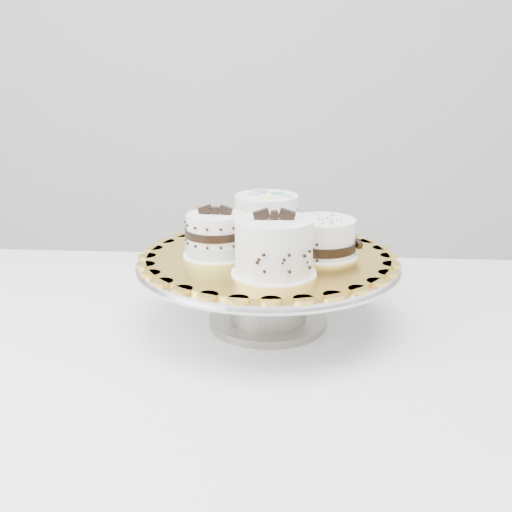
{
  "coord_description": "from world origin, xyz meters",
  "views": [
    {
      "loc": [
        0.11,
        -0.82,
        1.16
      ],
      "look_at": [
        0.11,
        0.14,
        0.86
      ],
      "focal_mm": 45.0,
      "sensor_mm": 36.0,
      "label": 1
    }
  ],
  "objects_px": {
    "table": "(254,381)",
    "cake_dots": "(267,217)",
    "cake_banded": "(216,236)",
    "cake_ribbon": "(323,238)",
    "cake_stand": "(268,280)",
    "cake_swirl": "(274,248)",
    "cake_board": "(268,257)"
  },
  "relations": [
    {
      "from": "table",
      "to": "cake_dots",
      "type": "height_order",
      "value": "cake_dots"
    },
    {
      "from": "cake_ribbon",
      "to": "cake_board",
      "type": "bearing_deg",
      "value": 162.68
    },
    {
      "from": "cake_stand",
      "to": "cake_swirl",
      "type": "height_order",
      "value": "cake_swirl"
    },
    {
      "from": "cake_dots",
      "to": "cake_banded",
      "type": "bearing_deg",
      "value": -151.88
    },
    {
      "from": "cake_board",
      "to": "table",
      "type": "bearing_deg",
      "value": -110.01
    },
    {
      "from": "cake_banded",
      "to": "cake_stand",
      "type": "bearing_deg",
      "value": 9.19
    },
    {
      "from": "cake_stand",
      "to": "cake_dots",
      "type": "bearing_deg",
      "value": 90.83
    },
    {
      "from": "table",
      "to": "cake_swirl",
      "type": "xyz_separation_m",
      "value": [
        0.03,
        -0.03,
        0.22
      ]
    },
    {
      "from": "cake_board",
      "to": "cake_ribbon",
      "type": "bearing_deg",
      "value": 0.52
    },
    {
      "from": "table",
      "to": "cake_dots",
      "type": "bearing_deg",
      "value": 86.26
    },
    {
      "from": "cake_swirl",
      "to": "cake_ribbon",
      "type": "xyz_separation_m",
      "value": [
        0.08,
        0.09,
        -0.01
      ]
    },
    {
      "from": "cake_dots",
      "to": "cake_board",
      "type": "bearing_deg",
      "value": -108.26
    },
    {
      "from": "cake_stand",
      "to": "cake_board",
      "type": "relative_size",
      "value": 1.09
    },
    {
      "from": "cake_swirl",
      "to": "cake_ribbon",
      "type": "relative_size",
      "value": 0.97
    },
    {
      "from": "cake_board",
      "to": "cake_swirl",
      "type": "relative_size",
      "value": 3.1
    },
    {
      "from": "cake_board",
      "to": "cake_swirl",
      "type": "height_order",
      "value": "cake_swirl"
    },
    {
      "from": "table",
      "to": "cake_banded",
      "type": "height_order",
      "value": "cake_banded"
    },
    {
      "from": "cake_dots",
      "to": "cake_ribbon",
      "type": "relative_size",
      "value": 1.07
    },
    {
      "from": "cake_board",
      "to": "cake_dots",
      "type": "bearing_deg",
      "value": 90.83
    },
    {
      "from": "cake_swirl",
      "to": "cake_dots",
      "type": "relative_size",
      "value": 0.91
    },
    {
      "from": "cake_banded",
      "to": "cake_ribbon",
      "type": "distance_m",
      "value": 0.16
    },
    {
      "from": "table",
      "to": "cake_swirl",
      "type": "distance_m",
      "value": 0.23
    },
    {
      "from": "cake_board",
      "to": "cake_dots",
      "type": "relative_size",
      "value": 2.81
    },
    {
      "from": "table",
      "to": "cake_ribbon",
      "type": "bearing_deg",
      "value": 33.73
    },
    {
      "from": "cake_banded",
      "to": "cake_dots",
      "type": "relative_size",
      "value": 0.77
    },
    {
      "from": "cake_stand",
      "to": "cake_dots",
      "type": "xyz_separation_m",
      "value": [
        -0.0,
        0.08,
        0.08
      ]
    },
    {
      "from": "cake_swirl",
      "to": "cake_dots",
      "type": "bearing_deg",
      "value": 93.66
    },
    {
      "from": "cake_ribbon",
      "to": "cake_stand",
      "type": "bearing_deg",
      "value": 162.68
    },
    {
      "from": "cake_banded",
      "to": "cake_ribbon",
      "type": "xyz_separation_m",
      "value": [
        0.16,
        0.0,
        -0.0
      ]
    },
    {
      "from": "table",
      "to": "cake_board",
      "type": "distance_m",
      "value": 0.19
    },
    {
      "from": "cake_stand",
      "to": "cake_banded",
      "type": "xyz_separation_m",
      "value": [
        -0.08,
        -0.0,
        0.07
      ]
    },
    {
      "from": "cake_board",
      "to": "cake_swirl",
      "type": "bearing_deg",
      "value": -85.98
    }
  ]
}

